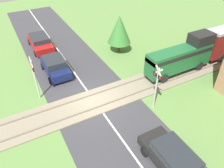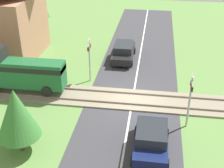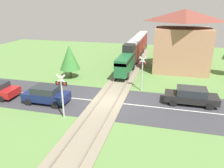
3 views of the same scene
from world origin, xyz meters
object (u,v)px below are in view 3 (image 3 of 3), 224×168
(car_near_crossing, at_px, (46,94))
(crossing_signal_east_approach, at_px, (142,69))
(train, at_px, (135,48))
(car_far_side, at_px, (191,96))
(crossing_signal_west_approach, at_px, (62,91))
(station_building, at_px, (182,42))
(pedestrian_by_station, at_px, (143,63))

(car_near_crossing, distance_m, crossing_signal_east_approach, 9.25)
(train, distance_m, crossing_signal_east_approach, 12.47)
(train, xyz_separation_m, car_far_side, (7.02, -14.31, -1.11))
(car_near_crossing, relative_size, car_far_side, 0.88)
(crossing_signal_west_approach, relative_size, station_building, 0.46)
(pedestrian_by_station, bearing_deg, car_near_crossing, -117.89)
(car_far_side, xyz_separation_m, station_building, (-0.61, 10.20, 2.95))
(car_far_side, relative_size, station_building, 0.58)
(pedestrian_by_station, bearing_deg, crossing_signal_west_approach, -105.69)
(car_far_side, relative_size, crossing_signal_west_approach, 1.26)
(train, relative_size, crossing_signal_east_approach, 6.13)
(car_near_crossing, bearing_deg, crossing_signal_east_approach, 32.99)
(car_near_crossing, distance_m, pedestrian_by_station, 14.79)
(car_far_side, height_order, pedestrian_by_station, pedestrian_by_station)
(crossing_signal_east_approach, bearing_deg, crossing_signal_west_approach, -125.30)
(car_far_side, relative_size, crossing_signal_east_approach, 1.26)
(crossing_signal_west_approach, height_order, pedestrian_by_station, crossing_signal_west_approach)
(train, height_order, car_far_side, train)
(car_far_side, bearing_deg, crossing_signal_east_approach, 155.10)
(train, bearing_deg, car_near_crossing, -106.72)
(crossing_signal_west_approach, bearing_deg, station_building, 59.58)
(crossing_signal_east_approach, xyz_separation_m, pedestrian_by_station, (-0.75, 8.09, -1.52))
(car_far_side, bearing_deg, pedestrian_by_station, 117.34)
(car_near_crossing, bearing_deg, train, 73.28)
(pedestrian_by_station, bearing_deg, car_far_side, -62.66)
(train, bearing_deg, crossing_signal_west_approach, -97.40)
(car_far_side, height_order, crossing_signal_west_approach, crossing_signal_west_approach)
(car_near_crossing, relative_size, station_building, 0.51)
(train, distance_m, crossing_signal_west_approach, 19.45)
(train, xyz_separation_m, station_building, (6.41, -4.10, 1.84))
(car_far_side, relative_size, pedestrian_by_station, 2.87)
(car_near_crossing, xyz_separation_m, station_building, (11.57, 13.08, 2.92))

